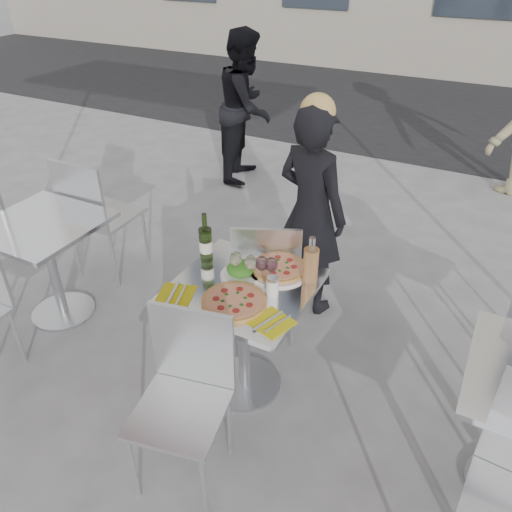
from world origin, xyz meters
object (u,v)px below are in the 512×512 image
at_px(wineglass_red_a, 262,264).
at_px(wineglass_red_b, 271,266).
at_px(side_chair_lfar, 94,210).
at_px(napkin_left, 176,294).
at_px(chair_far, 267,272).
at_px(pizza_near, 234,301).
at_px(pizza_far, 279,268).
at_px(sugar_shaker, 272,286).
at_px(carafe, 311,266).
at_px(main_table, 244,316).
at_px(pedestrian_a, 246,107).
at_px(woman_diner, 311,212).
at_px(chair_near, 186,385).
at_px(wineglass_white_a, 236,260).
at_px(salad_plate, 241,270).
at_px(napkin_right, 272,322).
at_px(wineglass_white_b, 251,263).
at_px(wine_bottle, 206,242).
at_px(side_table_left, 48,250).

distance_m(wineglass_red_a, wineglass_red_b, 0.05).
bearing_deg(side_chair_lfar, napkin_left, 148.63).
relative_size(chair_far, pizza_near, 2.75).
height_order(pizza_far, sugar_shaker, sugar_shaker).
relative_size(carafe, sugar_shaker, 2.71).
distance_m(main_table, pedestrian_a, 3.19).
xyz_separation_m(side_chair_lfar, woman_diner, (1.56, 0.43, 0.15)).
xyz_separation_m(chair_near, napkin_left, (-0.27, 0.34, 0.22)).
bearing_deg(napkin_left, woman_diner, 59.88).
relative_size(sugar_shaker, wineglass_red_a, 0.68).
xyz_separation_m(chair_near, wineglass_white_a, (-0.07, 0.62, 0.32)).
bearing_deg(side_chair_lfar, wineglass_white_a, 161.53).
height_order(pizza_near, pizza_far, pizza_far).
bearing_deg(wineglass_red_a, main_table, -131.38).
bearing_deg(woman_diner, salad_plate, 103.19).
bearing_deg(main_table, pizza_far, 63.25).
bearing_deg(wineglass_white_a, salad_plate, 47.75).
bearing_deg(napkin_left, pizza_near, -2.77).
height_order(wineglass_white_a, napkin_right, wineglass_white_a).
bearing_deg(sugar_shaker, pedestrian_a, 120.78).
relative_size(side_chair_lfar, woman_diner, 0.67).
height_order(pedestrian_a, wineglass_red_b, pedestrian_a).
distance_m(chair_near, sugar_shaker, 0.65).
bearing_deg(woman_diner, napkin_left, 94.01).
xyz_separation_m(pizza_near, wineglass_white_b, (-0.02, 0.21, 0.10)).
distance_m(woman_diner, napkin_right, 1.18).
relative_size(chair_near, wine_bottle, 3.08).
xyz_separation_m(woman_diner, salad_plate, (-0.06, -0.88, 0.04)).
bearing_deg(main_table, wineglass_white_a, 142.99).
height_order(pizza_far, wineglass_white_a, wineglass_white_a).
distance_m(chair_far, pizza_far, 0.37).
distance_m(wine_bottle, wineglass_white_a, 0.24).
distance_m(chair_far, napkin_left, 0.73).
height_order(side_chair_lfar, carafe, carafe).
relative_size(salad_plate, wineglass_white_a, 1.40).
bearing_deg(wineglass_white_a, chair_near, -83.19).
bearing_deg(side_table_left, main_table, 0.00).
height_order(woman_diner, napkin_left, woman_diner).
relative_size(sugar_shaker, wineglass_white_b, 0.68).
bearing_deg(napkin_right, pizza_far, 129.53).
distance_m(chair_far, pizza_near, 0.65).
height_order(side_table_left, side_chair_lfar, side_chair_lfar).
bearing_deg(napkin_right, side_chair_lfar, 176.90).
distance_m(pedestrian_a, carafe, 3.19).
bearing_deg(wineglass_white_b, pizza_far, 58.77).
xyz_separation_m(side_table_left, wineglass_red_a, (1.57, 0.08, 0.32)).
relative_size(pizza_far, wineglass_red_a, 2.18).
distance_m(side_chair_lfar, woman_diner, 1.62).
xyz_separation_m(main_table, carafe, (0.31, 0.17, 0.33)).
xyz_separation_m(chair_near, sugar_shaker, (0.17, 0.57, 0.27)).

